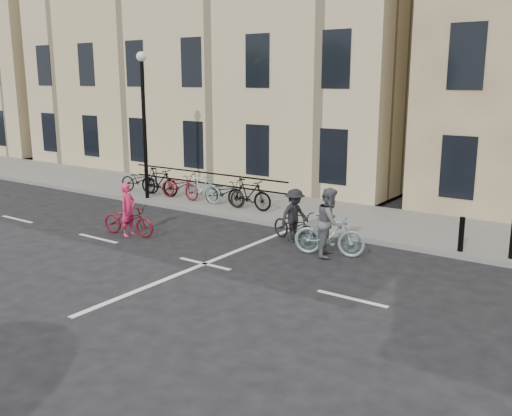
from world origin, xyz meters
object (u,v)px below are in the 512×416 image
Objects in this scene: cyclist_pink at (128,217)px; cyclist_dark at (295,221)px; lamp_post at (143,107)px; cyclist_grey at (330,229)px.

cyclist_dark is (4.30, 2.25, 0.05)m from cyclist_pink.
lamp_post is at bearing 95.50° from cyclist_dark.
cyclist_dark is (7.26, -1.38, -2.90)m from lamp_post.
cyclist_grey is (5.74, 1.62, 0.19)m from cyclist_pink.
cyclist_dark is at bearing -72.10° from cyclist_pink.
cyclist_dark is (-1.44, 0.63, -0.13)m from cyclist_grey.
lamp_post is 9.34m from cyclist_grey.
lamp_post reaches higher than cyclist_dark.
cyclist_pink is 1.02× the size of cyclist_dark.
cyclist_grey is 1.57m from cyclist_dark.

